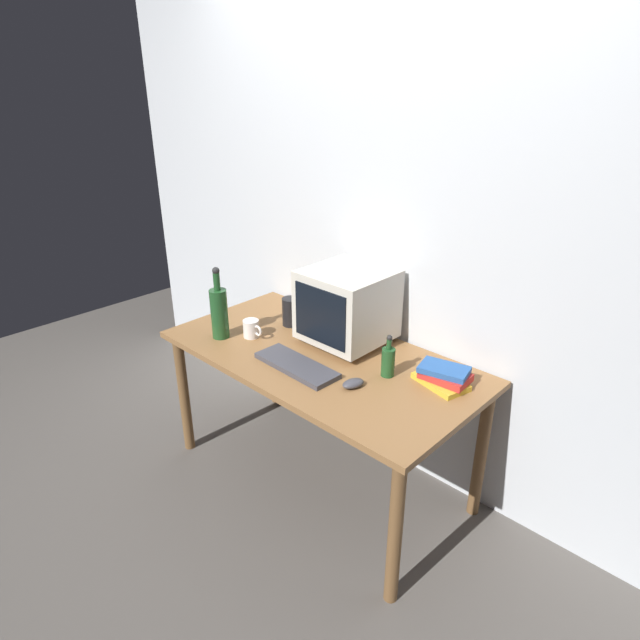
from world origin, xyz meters
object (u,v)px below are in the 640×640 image
bottle_short (388,361)px  crt_monitor (347,306)px  keyboard (296,365)px  book_stack (443,376)px  mug (252,329)px  bottle_tall (219,311)px  computer_mouse (353,383)px  metal_canister (291,312)px

bottle_short → crt_monitor: bearing=160.4°
keyboard → book_stack: (0.55, 0.33, 0.03)m
keyboard → mug: mug is taller
crt_monitor → bottle_tall: 0.63m
bottle_short → mug: (-0.73, -0.16, -0.03)m
computer_mouse → mug: size_ratio=0.83×
keyboard → metal_canister: 0.47m
bottle_tall → metal_canister: bearing=66.4°
keyboard → mug: bearing=172.4°
crt_monitor → keyboard: size_ratio=0.93×
metal_canister → book_stack: bearing=1.9°
bottle_tall → bottle_short: size_ratio=1.89×
mug → metal_canister: 0.24m
computer_mouse → metal_canister: (-0.65, 0.25, 0.06)m
computer_mouse → bottle_tall: bearing=-158.2°
metal_canister → keyboard: bearing=-40.5°
crt_monitor → mug: (-0.38, -0.29, -0.15)m
bottle_short → book_stack: bearing=25.3°
keyboard → computer_mouse: size_ratio=4.20×
keyboard → mug: size_ratio=3.50×
bottle_tall → book_stack: 1.13m
bottle_tall → book_stack: bottle_tall is taller
bottle_tall → metal_canister: (0.15, 0.34, -0.06)m
crt_monitor → mug: size_ratio=3.24×
keyboard → bottle_short: size_ratio=2.14×
bottle_tall → book_stack: size_ratio=1.47×
computer_mouse → bottle_tall: (-0.80, -0.09, 0.12)m
mug → bottle_tall: bearing=-136.6°
keyboard → metal_canister: bearing=141.4°
crt_monitor → keyboard: (0.01, -0.35, -0.18)m
bottle_tall → metal_canister: size_ratio=2.47×
crt_monitor → keyboard: 0.40m
crt_monitor → mug: 0.50m
mug → crt_monitor: bearing=37.2°
keyboard → bottle_tall: bearing=-173.5°
keyboard → bottle_short: 0.41m
bottle_short → book_stack: bottle_short is taller
keyboard → bottle_short: (0.34, 0.23, 0.06)m
computer_mouse → metal_canister: 0.70m
bottle_tall → book_stack: (1.06, 0.37, -0.10)m
computer_mouse → keyboard: bearing=-155.0°
computer_mouse → mug: bearing=-166.0°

